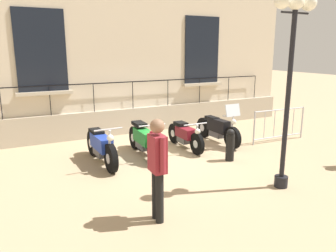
# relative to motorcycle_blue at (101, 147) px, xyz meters

# --- Properties ---
(ground_plane) EXTENTS (60.00, 60.00, 0.00)m
(ground_plane) POSITION_rel_motorcycle_blue_xyz_m (-0.02, 1.89, -0.44)
(ground_plane) COLOR tan
(building_facade) EXTENTS (0.82, 12.88, 6.94)m
(building_facade) POSITION_rel_motorcycle_blue_xyz_m (-2.97, 1.89, 2.90)
(building_facade) COLOR beige
(building_facade) RESTS_ON ground_plane
(motorcycle_blue) EXTENTS (2.21, 0.69, 1.06)m
(motorcycle_blue) POSITION_rel_motorcycle_blue_xyz_m (0.00, 0.00, 0.00)
(motorcycle_blue) COLOR black
(motorcycle_blue) RESTS_ON ground_plane
(motorcycle_green) EXTENTS (2.14, 0.72, 1.01)m
(motorcycle_green) POSITION_rel_motorcycle_blue_xyz_m (-0.08, 1.22, -0.01)
(motorcycle_green) COLOR black
(motorcycle_green) RESTS_ON ground_plane
(motorcycle_maroon) EXTENTS (1.95, 0.73, 0.87)m
(motorcycle_maroon) POSITION_rel_motorcycle_blue_xyz_m (-0.12, 2.56, -0.04)
(motorcycle_maroon) COLOR black
(motorcycle_maroon) RESTS_ON ground_plane
(motorcycle_black) EXTENTS (2.16, 0.60, 1.33)m
(motorcycle_black) POSITION_rel_motorcycle_blue_xyz_m (-0.18, 3.76, 0.01)
(motorcycle_black) COLOR black
(motorcycle_black) RESTS_ON ground_plane
(lamppost) EXTENTS (0.30, 1.00, 3.90)m
(lamppost) POSITION_rel_motorcycle_blue_xyz_m (3.23, 2.99, 2.33)
(lamppost) COLOR black
(lamppost) RESTS_ON ground_plane
(crowd_barrier) EXTENTS (0.12, 2.02, 1.05)m
(crowd_barrier) POSITION_rel_motorcycle_blue_xyz_m (0.53, 5.62, 0.12)
(crowd_barrier) COLOR #B7B7BF
(crowd_barrier) RESTS_ON ground_plane
(bollard) EXTENTS (0.23, 0.23, 0.86)m
(bollard) POSITION_rel_motorcycle_blue_xyz_m (1.34, 3.07, -0.01)
(bollard) COLOR black
(bollard) RESTS_ON ground_plane
(pedestrian_walking) EXTENTS (0.53, 0.24, 1.79)m
(pedestrian_walking) POSITION_rel_motorcycle_blue_xyz_m (3.30, 0.03, 0.58)
(pedestrian_walking) COLOR black
(pedestrian_walking) RESTS_ON ground_plane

